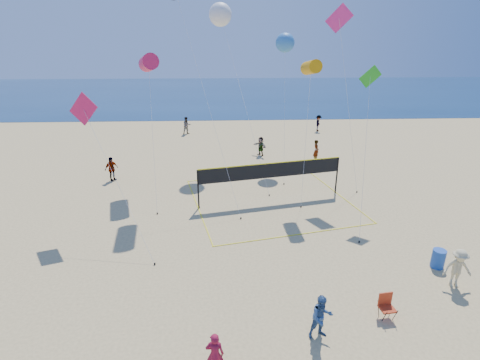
{
  "coord_description": "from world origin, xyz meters",
  "views": [
    {
      "loc": [
        -1.87,
        -10.45,
        10.25
      ],
      "look_at": [
        -1.32,
        2.0,
        5.4
      ],
      "focal_mm": 28.0,
      "sensor_mm": 36.0,
      "label": 1
    }
  ],
  "objects_px": {
    "camp_chair": "(386,304)",
    "trash_barrel": "(438,259)",
    "woman": "(215,354)",
    "volleyball_net": "(271,175)"
  },
  "relations": [
    {
      "from": "woman",
      "to": "camp_chair",
      "type": "height_order",
      "value": "woman"
    },
    {
      "from": "camp_chair",
      "to": "trash_barrel",
      "type": "bearing_deg",
      "value": 31.99
    },
    {
      "from": "camp_chair",
      "to": "volleyball_net",
      "type": "relative_size",
      "value": 0.1
    },
    {
      "from": "camp_chair",
      "to": "volleyball_net",
      "type": "xyz_separation_m",
      "value": [
        -3.12,
        11.18,
        1.22
      ]
    },
    {
      "from": "camp_chair",
      "to": "trash_barrel",
      "type": "xyz_separation_m",
      "value": [
        3.83,
        3.19,
        -0.13
      ]
    },
    {
      "from": "woman",
      "to": "trash_barrel",
      "type": "xyz_separation_m",
      "value": [
        10.36,
        5.52,
        -0.36
      ]
    },
    {
      "from": "woman",
      "to": "trash_barrel",
      "type": "relative_size",
      "value": 1.79
    },
    {
      "from": "woman",
      "to": "volleyball_net",
      "type": "distance_m",
      "value": 13.98
    },
    {
      "from": "camp_chair",
      "to": "volleyball_net",
      "type": "height_order",
      "value": "volleyball_net"
    },
    {
      "from": "woman",
      "to": "camp_chair",
      "type": "relative_size",
      "value": 1.41
    }
  ]
}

